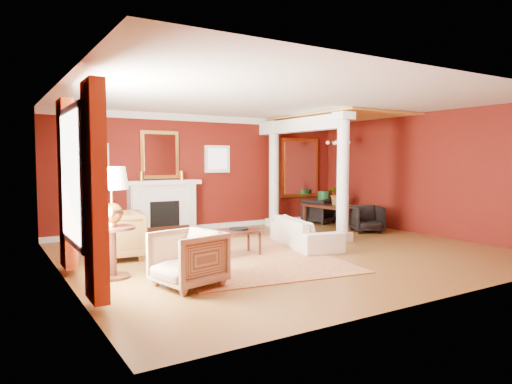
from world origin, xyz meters
TOP-DOWN VIEW (x-y plane):
  - ground at (0.00, 0.00)m, footprint 8.00×8.00m
  - room_shell at (0.00, 0.00)m, footprint 8.04×7.04m
  - fireplace at (-1.30, 3.32)m, footprint 1.85×0.42m
  - overmantel_mirror at (-1.30, 3.45)m, footprint 0.95×0.07m
  - flank_window_left at (-2.85, 3.46)m, footprint 0.70×0.07m
  - flank_window_right at (0.25, 3.46)m, footprint 0.70×0.07m
  - left_window at (-3.89, -0.60)m, footprint 0.21×2.55m
  - column_front at (1.70, 0.30)m, footprint 0.36×0.36m
  - column_back at (1.70, 3.00)m, footprint 0.36×0.36m
  - header_beam at (1.70, 1.90)m, footprint 0.30×3.20m
  - amber_ceiling at (2.85, 1.75)m, footprint 2.30×3.40m
  - dining_mirror at (2.90, 3.45)m, footprint 1.30×0.07m
  - chandelier at (2.90, 1.80)m, footprint 0.60×0.62m
  - crown_trim at (0.00, 3.46)m, footprint 8.00×0.08m
  - base_trim at (0.00, 3.46)m, footprint 8.00×0.08m
  - rug at (-0.92, -0.01)m, footprint 3.39×4.20m
  - sofa at (0.63, 0.24)m, footprint 1.05×2.10m
  - armchair_leopard at (-2.99, 1.02)m, footprint 0.98×1.03m
  - armchair_stripe at (-2.58, -1.28)m, footprint 0.96×1.00m
  - coffee_table at (-0.96, 0.18)m, footprint 0.95×0.95m
  - coffee_book at (-1.01, 0.17)m, footprint 0.18×0.03m
  - side_table at (-3.36, -0.26)m, footprint 0.67×0.67m
  - dining_table at (3.01, 2.02)m, footprint 0.75×1.72m
  - dining_chair_near at (3.09, 0.95)m, footprint 0.91×0.89m
  - dining_chair_far at (3.10, 2.81)m, footprint 0.92×0.89m
  - green_urn at (3.42, 3.00)m, footprint 0.38×0.38m
  - potted_plant at (3.05, 1.99)m, footprint 0.65×0.70m

SIDE VIEW (x-z plane):
  - ground at x=0.00m, z-range 0.00..0.00m
  - rug at x=-0.92m, z-range 0.00..0.02m
  - base_trim at x=0.00m, z-range 0.00..0.12m
  - green_urn at x=3.42m, z-range -0.10..0.80m
  - dining_chair_near at x=3.09m, z-range 0.00..0.72m
  - dining_chair_far at x=3.10m, z-range 0.00..0.77m
  - sofa at x=0.63m, z-range 0.00..0.79m
  - armchair_stripe at x=-2.58m, z-range 0.00..0.87m
  - coffee_table at x=-0.96m, z-range 0.19..0.68m
  - dining_table at x=3.01m, z-range 0.00..0.93m
  - armchair_leopard at x=-2.99m, z-range 0.00..0.95m
  - coffee_book at x=-1.01m, z-range 0.48..0.72m
  - fireplace at x=-1.30m, z-range 0.00..1.29m
  - side_table at x=-3.36m, z-range 0.31..1.99m
  - potted_plant at x=3.05m, z-range 0.93..1.40m
  - left_window at x=-3.89m, z-range 0.12..2.72m
  - column_front at x=1.70m, z-range 0.03..2.83m
  - column_back at x=1.70m, z-range 0.03..2.83m
  - dining_mirror at x=2.90m, z-range 0.70..2.40m
  - flank_window_left at x=-2.85m, z-range 1.45..2.15m
  - flank_window_right at x=0.25m, z-range 1.45..2.15m
  - overmantel_mirror at x=-1.30m, z-range 1.33..2.47m
  - room_shell at x=0.00m, z-range 0.56..3.48m
  - chandelier at x=2.90m, z-range 1.87..2.62m
  - header_beam at x=1.70m, z-range 2.46..2.78m
  - crown_trim at x=0.00m, z-range 2.74..2.90m
  - amber_ceiling at x=2.85m, z-range 2.85..2.89m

